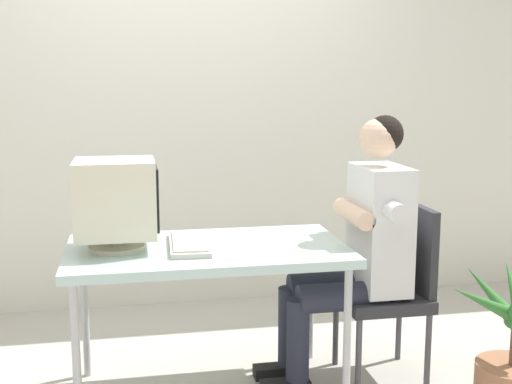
{
  "coord_description": "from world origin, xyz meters",
  "views": [
    {
      "loc": [
        -0.35,
        -3.0,
        1.5
      ],
      "look_at": [
        0.23,
        0.0,
        0.98
      ],
      "focal_mm": 46.6,
      "sensor_mm": 36.0,
      "label": 1
    }
  ],
  "objects_px": {
    "desk": "(208,257)",
    "office_chair": "(394,283)",
    "keyboard": "(189,243)",
    "person_seated": "(359,243)",
    "crt_monitor": "(116,199)"
  },
  "relations": [
    {
      "from": "desk",
      "to": "office_chair",
      "type": "bearing_deg",
      "value": 1.12
    },
    {
      "from": "keyboard",
      "to": "person_seated",
      "type": "distance_m",
      "value": 0.84
    },
    {
      "from": "desk",
      "to": "person_seated",
      "type": "bearing_deg",
      "value": 1.41
    },
    {
      "from": "desk",
      "to": "person_seated",
      "type": "relative_size",
      "value": 0.98
    },
    {
      "from": "desk",
      "to": "office_chair",
      "type": "relative_size",
      "value": 1.47
    },
    {
      "from": "desk",
      "to": "keyboard",
      "type": "relative_size",
      "value": 2.8
    },
    {
      "from": "office_chair",
      "to": "person_seated",
      "type": "xyz_separation_m",
      "value": [
        -0.19,
        -0.0,
        0.22
      ]
    },
    {
      "from": "office_chair",
      "to": "person_seated",
      "type": "relative_size",
      "value": 0.66
    },
    {
      "from": "person_seated",
      "to": "keyboard",
      "type": "bearing_deg",
      "value": -179.64
    },
    {
      "from": "keyboard",
      "to": "office_chair",
      "type": "distance_m",
      "value": 1.06
    },
    {
      "from": "keyboard",
      "to": "office_chair",
      "type": "xyz_separation_m",
      "value": [
        1.03,
        0.01,
        -0.26
      ]
    },
    {
      "from": "crt_monitor",
      "to": "keyboard",
      "type": "xyz_separation_m",
      "value": [
        0.33,
        -0.01,
        -0.22
      ]
    },
    {
      "from": "keyboard",
      "to": "crt_monitor",
      "type": "bearing_deg",
      "value": 177.72
    },
    {
      "from": "person_seated",
      "to": "crt_monitor",
      "type": "bearing_deg",
      "value": 179.62
    },
    {
      "from": "desk",
      "to": "keyboard",
      "type": "height_order",
      "value": "keyboard"
    }
  ]
}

